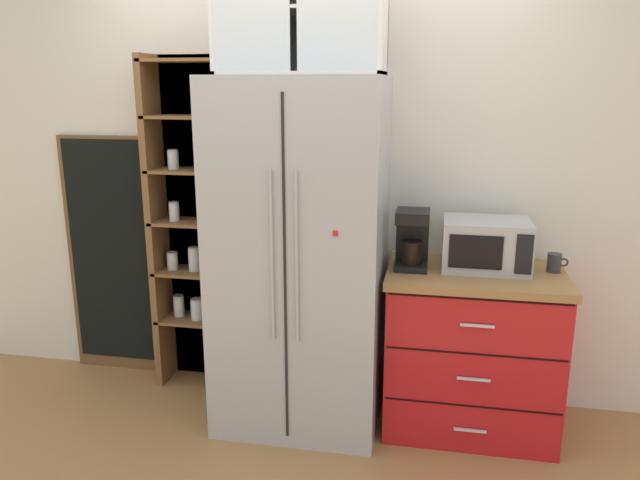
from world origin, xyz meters
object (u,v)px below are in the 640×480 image
Objects in this scene: refrigerator at (302,256)px; mug_charcoal at (555,263)px; bottle_cobalt at (478,252)px; chalkboard_menu at (113,256)px; mug_cream at (477,262)px; microwave at (486,245)px; coffee_maker at (412,238)px.

refrigerator is 1.31m from mug_charcoal.
mug_charcoal is at bearing 13.06° from bottle_cobalt.
chalkboard_menu reaches higher than bottle_cobalt.
mug_cream is at bearing -173.78° from mug_charcoal.
microwave reaches higher than bottle_cobalt.
microwave is 0.29× the size of chalkboard_menu.
chalkboard_menu is (-2.25, 0.22, -0.25)m from microwave.
coffee_maker is 0.34m from bottle_cobalt.
mug_cream is 2.23m from chalkboard_menu.
mug_cream is at bearing -6.61° from chalkboard_menu.
chalkboard_menu is at bearing 165.59° from refrigerator.
coffee_maker reaches higher than microwave.
refrigerator is at bearing -174.73° from mug_charcoal.
mug_charcoal is at bearing -4.71° from chalkboard_menu.
bottle_cobalt is (-0.39, -0.09, 0.06)m from mug_charcoal.
bottle_cobalt is (-0.00, -0.05, 0.07)m from mug_cream.
mug_cream is 0.48× the size of bottle_cobalt.
refrigerator is 17.66× the size of mug_charcoal.
refrigerator is at bearing -175.14° from mug_cream.
bottle_cobalt reaches higher than mug_charcoal.
refrigerator reaches higher than mug_cream.
mug_charcoal is (1.30, 0.12, 0.00)m from refrigerator.
refrigerator reaches higher than chalkboard_menu.
chalkboard_menu is at bearing 172.15° from bottle_cobalt.
coffee_maker is 2.95× the size of mug_charcoal.
bottle_cobalt is at bearing -117.83° from microwave.
coffee_maker reaches higher than mug_charcoal.
refrigerator is 1.22× the size of chalkboard_menu.
bottle_cobalt is at bearing -91.97° from mug_cream.
coffee_maker is 1.91m from chalkboard_menu.
chalkboard_menu is (-1.88, 0.26, -0.27)m from coffee_maker.
coffee_maker is 0.73m from mug_charcoal.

